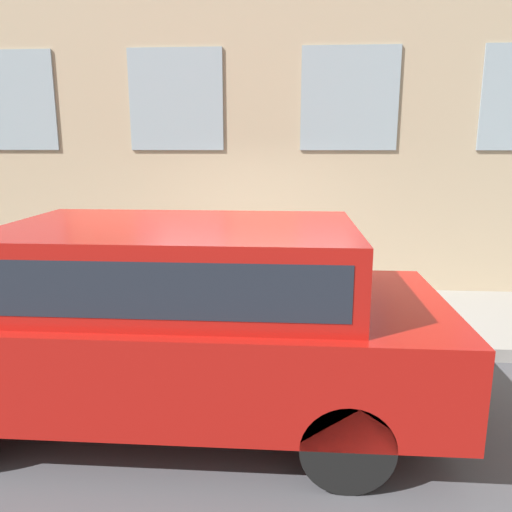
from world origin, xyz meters
TOP-DOWN VIEW (x-y plane):
  - ground_plane at (0.00, 0.00)m, footprint 80.00×80.00m
  - sidewalk at (1.16, 0.00)m, footprint 2.32×60.00m
  - building_facade at (2.46, -0.00)m, footprint 0.33×40.00m
  - fire_hydrant at (0.64, 0.34)m, footprint 0.36×0.46m
  - person at (1.00, -0.38)m, footprint 0.33×0.22m
  - parked_truck_red_near at (-1.29, 0.55)m, footprint 2.06×4.74m

SIDE VIEW (x-z plane):
  - ground_plane at x=0.00m, z-range 0.00..0.00m
  - sidewalk at x=1.16m, z-range 0.00..0.16m
  - fire_hydrant at x=0.64m, z-range 0.17..0.96m
  - person at x=1.00m, z-range 0.29..1.65m
  - parked_truck_red_near at x=-1.29m, z-range 0.12..1.86m
  - building_facade at x=2.46m, z-range 0.00..8.18m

